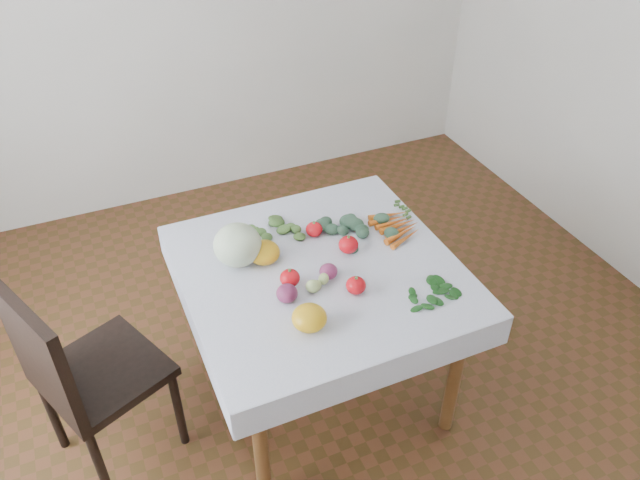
# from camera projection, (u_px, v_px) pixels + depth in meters

# --- Properties ---
(ground) EXTENTS (4.00, 4.00, 0.00)m
(ground) POSITION_uv_depth(u_px,v_px,m) (320.00, 386.00, 3.06)
(ground) COLOR brown
(table) EXTENTS (1.00, 1.00, 0.75)m
(table) POSITION_uv_depth(u_px,v_px,m) (320.00, 286.00, 2.67)
(table) COLOR brown
(table) RESTS_ON ground
(tablecloth) EXTENTS (1.12, 1.12, 0.01)m
(tablecloth) POSITION_uv_depth(u_px,v_px,m) (320.00, 269.00, 2.61)
(tablecloth) COLOR white
(tablecloth) RESTS_ON table
(chair) EXTENTS (0.58, 0.58, 0.98)m
(chair) POSITION_uv_depth(u_px,v_px,m) (78.00, 371.00, 2.41)
(chair) COLOR black
(chair) RESTS_ON ground
(cabbage) EXTENTS (0.25, 0.25, 0.18)m
(cabbage) POSITION_uv_depth(u_px,v_px,m) (237.00, 245.00, 2.58)
(cabbage) COLOR #E1F3CC
(cabbage) RESTS_ON tablecloth
(tomato_a) EXTENTS (0.11, 0.11, 0.07)m
(tomato_a) POSITION_uv_depth(u_px,v_px,m) (290.00, 278.00, 2.50)
(tomato_a) COLOR red
(tomato_a) RESTS_ON tablecloth
(tomato_b) EXTENTS (0.10, 0.10, 0.07)m
(tomato_b) POSITION_uv_depth(u_px,v_px,m) (314.00, 229.00, 2.77)
(tomato_b) COLOR red
(tomato_b) RESTS_ON tablecloth
(tomato_c) EXTENTS (0.10, 0.10, 0.07)m
(tomato_c) POSITION_uv_depth(u_px,v_px,m) (356.00, 285.00, 2.46)
(tomato_c) COLOR red
(tomato_c) RESTS_ON tablecloth
(tomato_d) EXTENTS (0.10, 0.10, 0.08)m
(tomato_d) POSITION_uv_depth(u_px,v_px,m) (348.00, 245.00, 2.67)
(tomato_d) COLOR red
(tomato_d) RESTS_ON tablecloth
(heirloom_back) EXTENTS (0.14, 0.14, 0.09)m
(heirloom_back) POSITION_uv_depth(u_px,v_px,m) (264.00, 252.00, 2.61)
(heirloom_back) COLOR yellow
(heirloom_back) RESTS_ON tablecloth
(heirloom_front) EXTENTS (0.17, 0.17, 0.09)m
(heirloom_front) POSITION_uv_depth(u_px,v_px,m) (309.00, 318.00, 2.30)
(heirloom_front) COLOR yellow
(heirloom_front) RESTS_ON tablecloth
(onion_a) EXTENTS (0.11, 0.11, 0.07)m
(onion_a) POSITION_uv_depth(u_px,v_px,m) (287.00, 293.00, 2.43)
(onion_a) COLOR #631C3F
(onion_a) RESTS_ON tablecloth
(onion_b) EXTENTS (0.08, 0.08, 0.06)m
(onion_b) POSITION_uv_depth(u_px,v_px,m) (328.00, 271.00, 2.54)
(onion_b) COLOR #631C3F
(onion_b) RESTS_ON tablecloth
(tomatillo_cluster) EXTENTS (0.09, 0.10, 0.04)m
(tomatillo_cluster) POSITION_uv_depth(u_px,v_px,m) (323.00, 284.00, 2.49)
(tomatillo_cluster) COLOR #BEDB7E
(tomatillo_cluster) RESTS_ON tablecloth
(carrot_bunch) EXTENTS (0.19, 0.26, 0.03)m
(carrot_bunch) POSITION_uv_depth(u_px,v_px,m) (397.00, 226.00, 2.82)
(carrot_bunch) COLOR orange
(carrot_bunch) RESTS_ON tablecloth
(kale_bunch) EXTENTS (0.30, 0.27, 0.04)m
(kale_bunch) POSITION_uv_depth(u_px,v_px,m) (356.00, 230.00, 2.78)
(kale_bunch) COLOR #355740
(kale_bunch) RESTS_ON tablecloth
(basil_bunch) EXTENTS (0.22, 0.19, 0.01)m
(basil_bunch) POSITION_uv_depth(u_px,v_px,m) (427.00, 290.00, 2.49)
(basil_bunch) COLOR #174A17
(basil_bunch) RESTS_ON tablecloth
(dill_bunch) EXTENTS (0.22, 0.21, 0.03)m
(dill_bunch) POSITION_uv_depth(u_px,v_px,m) (271.00, 230.00, 2.79)
(dill_bunch) COLOR #517335
(dill_bunch) RESTS_ON tablecloth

